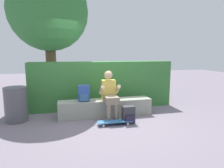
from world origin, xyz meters
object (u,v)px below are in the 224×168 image
(person_skater, at_px, (110,93))
(skateboard_near_person, at_px, (115,122))
(backpack_on_bench, at_px, (84,93))
(trash_bin, at_px, (16,104))
(bench_main, at_px, (105,108))
(backpack_on_ground, at_px, (128,115))

(person_skater, bearing_deg, skateboard_near_person, -89.13)
(skateboard_near_person, relative_size, backpack_on_bench, 2.01)
(skateboard_near_person, height_order, trash_bin, trash_bin)
(trash_bin, bearing_deg, skateboard_near_person, -19.73)
(person_skater, xyz_separation_m, trash_bin, (-2.21, 0.29, -0.21))
(backpack_on_bench, relative_size, trash_bin, 0.49)
(bench_main, bearing_deg, backpack_on_ground, -58.56)
(backpack_on_bench, bearing_deg, trash_bin, 176.60)
(person_skater, distance_m, backpack_on_ground, 0.72)
(backpack_on_ground, bearing_deg, trash_bin, 163.55)
(person_skater, distance_m, trash_bin, 2.24)
(skateboard_near_person, bearing_deg, backpack_on_bench, 131.68)
(person_skater, relative_size, trash_bin, 1.42)
(person_skater, bearing_deg, backpack_on_ground, -53.45)
(backpack_on_ground, bearing_deg, backpack_on_bench, 145.47)
(bench_main, height_order, trash_bin, trash_bin)
(skateboard_near_person, bearing_deg, trash_bin, 160.27)
(backpack_on_bench, distance_m, backpack_on_ground, 1.24)
(skateboard_near_person, bearing_deg, bench_main, 96.03)
(bench_main, xyz_separation_m, person_skater, (0.07, -0.21, 0.41))
(bench_main, distance_m, skateboard_near_person, 0.73)
(bench_main, relative_size, person_skater, 2.04)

